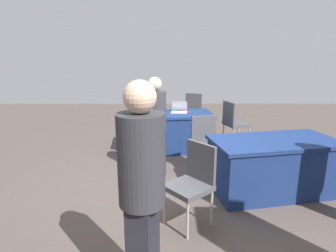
% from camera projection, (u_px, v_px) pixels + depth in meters
% --- Properties ---
extents(ground_plane, '(14.40, 14.40, 0.00)m').
position_uv_depth(ground_plane, '(166.00, 185.00, 4.27)').
color(ground_plane, '#4C423D').
extents(table_foreground, '(1.75, 1.02, 0.77)m').
position_uv_depth(table_foreground, '(170.00, 131.00, 5.76)').
color(table_foreground, navy).
rests_on(table_foreground, ground).
extents(table_mid_right, '(1.86, 1.19, 0.77)m').
position_uv_depth(table_mid_right, '(273.00, 166.00, 3.99)').
color(table_mid_right, navy).
rests_on(table_mid_right, ground).
extents(chair_tucked_left, '(0.58, 0.58, 0.97)m').
position_uv_depth(chair_tucked_left, '(195.00, 109.00, 7.23)').
color(chair_tucked_left, '#9E9993').
rests_on(chair_tucked_left, ground).
extents(chair_tucked_right, '(0.56, 0.56, 0.97)m').
position_uv_depth(chair_tucked_right, '(234.00, 121.00, 5.89)').
color(chair_tucked_right, '#9E9993').
rests_on(chair_tucked_right, ground).
extents(chair_by_pillar, '(0.62, 0.62, 0.94)m').
position_uv_depth(chair_by_pillar, '(193.00, 179.00, 3.19)').
color(chair_by_pillar, '#9E9993').
rests_on(chair_by_pillar, ground).
extents(chair_back_row, '(0.54, 0.54, 0.95)m').
position_uv_depth(chair_back_row, '(206.00, 142.00, 4.54)').
color(chair_back_row, '#9E9993').
rests_on(chair_back_row, ground).
extents(person_presenter, '(0.42, 0.42, 1.75)m').
position_uv_depth(person_presenter, '(142.00, 187.00, 2.05)').
color(person_presenter, '#26262D').
rests_on(person_presenter, ground).
extents(person_attendee_standing, '(0.48, 0.48, 1.58)m').
position_uv_depth(person_attendee_standing, '(155.00, 123.00, 4.38)').
color(person_attendee_standing, '#26262D').
rests_on(person_attendee_standing, ground).
extents(laptop_silver, '(0.34, 0.32, 0.21)m').
position_uv_depth(laptop_silver, '(179.00, 110.00, 5.74)').
color(laptop_silver, silver).
rests_on(laptop_silver, table_foreground).
extents(yarn_ball, '(0.12, 0.12, 0.12)m').
position_uv_depth(yarn_ball, '(155.00, 112.00, 5.51)').
color(yarn_ball, '#B2382D').
rests_on(yarn_ball, table_foreground).
extents(scissors_red, '(0.14, 0.16, 0.01)m').
position_uv_depth(scissors_red, '(187.00, 112.00, 5.79)').
color(scissors_red, red).
rests_on(scissors_red, table_foreground).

